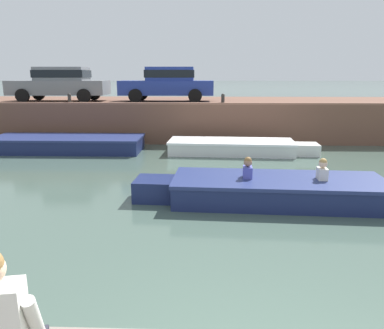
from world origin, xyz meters
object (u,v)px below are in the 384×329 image
(car_left_inner_blue, at_px, (168,83))
(mooring_bollard_mid, at_px, (223,99))
(boat_moored_west_navy, at_px, (60,144))
(boat_moored_central_white, at_px, (237,147))
(car_leftmost_grey, at_px, (61,83))
(mooring_bollard_west, at_px, (69,98))
(motorboat_passing, at_px, (268,190))

(car_left_inner_blue, height_order, mooring_bollard_mid, car_left_inner_blue)
(boat_moored_west_navy, bearing_deg, boat_moored_central_white, -1.94)
(car_leftmost_grey, distance_m, mooring_bollard_west, 2.08)
(boat_moored_central_white, xyz_separation_m, motorboat_passing, (0.25, -5.47, 0.04))
(boat_moored_central_white, bearing_deg, motorboat_passing, -87.34)
(boat_moored_west_navy, height_order, mooring_bollard_mid, mooring_bollard_mid)
(car_leftmost_grey, bearing_deg, boat_moored_central_white, -25.40)
(mooring_bollard_west, xyz_separation_m, mooring_bollard_mid, (6.43, 0.00, 0.00))
(motorboat_passing, height_order, mooring_bollard_mid, mooring_bollard_mid)
(car_left_inner_blue, relative_size, mooring_bollard_west, 9.53)
(mooring_bollard_west, height_order, mooring_bollard_mid, same)
(boat_moored_west_navy, height_order, boat_moored_central_white, boat_moored_west_navy)
(boat_moored_west_navy, height_order, mooring_bollard_west, mooring_bollard_west)
(mooring_bollard_mid, bearing_deg, boat_moored_central_white, -77.02)
(boat_moored_central_white, distance_m, motorboat_passing, 5.48)
(motorboat_passing, bearing_deg, boat_moored_west_navy, 140.82)
(boat_moored_central_white, distance_m, car_leftmost_grey, 9.01)
(boat_moored_west_navy, xyz_separation_m, mooring_bollard_west, (-0.15, 1.78, 1.62))
(motorboat_passing, relative_size, mooring_bollard_west, 13.17)
(boat_moored_west_navy, relative_size, mooring_bollard_mid, 15.24)
(car_leftmost_grey, height_order, mooring_bollard_mid, car_leftmost_grey)
(car_leftmost_grey, bearing_deg, motorboat_passing, -48.57)
(motorboat_passing, distance_m, mooring_bollard_west, 10.47)
(boat_moored_central_white, height_order, mooring_bollard_mid, mooring_bollard_mid)
(boat_moored_west_navy, relative_size, motorboat_passing, 1.16)
(boat_moored_central_white, bearing_deg, mooring_bollard_mid, 102.98)
(boat_moored_central_white, relative_size, car_left_inner_blue, 1.30)
(boat_moored_west_navy, xyz_separation_m, car_leftmost_grey, (-1.13, 3.51, 2.23))
(motorboat_passing, distance_m, mooring_bollard_mid, 7.68)
(car_leftmost_grey, height_order, car_left_inner_blue, same)
(boat_moored_central_white, bearing_deg, mooring_bollard_west, 163.75)
(mooring_bollard_west, bearing_deg, boat_moored_west_navy, -85.18)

